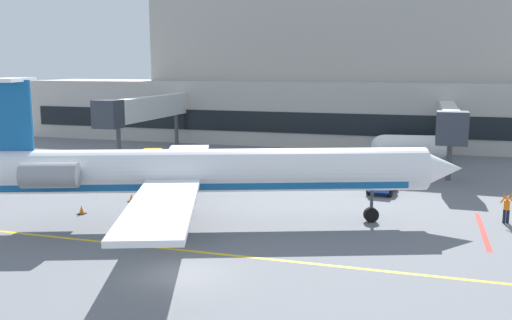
{
  "coord_description": "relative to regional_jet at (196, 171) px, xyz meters",
  "views": [
    {
      "loc": [
        10.4,
        -22.14,
        9.4
      ],
      "look_at": [
        -0.55,
        13.82,
        3.0
      ],
      "focal_mm": 38.96,
      "sensor_mm": 36.0,
      "label": 1
    }
  ],
  "objects": [
    {
      "name": "jet_bridge_east",
      "position": [
        -15.69,
        22.95,
        1.6
      ],
      "size": [
        2.4,
        17.42,
        6.23
      ],
      "color": "silver",
      "rests_on": "ground"
    },
    {
      "name": "baggage_tug",
      "position": [
        10.06,
        12.16,
        -2.37
      ],
      "size": [
        2.15,
        3.59,
        1.91
      ],
      "color": "#1E4CB2",
      "rests_on": "ground"
    },
    {
      "name": "safety_cone_alpha",
      "position": [
        -7.99,
        0.0,
        -3.0
      ],
      "size": [
        0.47,
        0.47,
        0.55
      ],
      "color": "orange",
      "rests_on": "ground"
    },
    {
      "name": "marshaller",
      "position": [
        17.78,
        5.7,
        -2.32
      ],
      "size": [
        0.83,
        0.34,
        1.84
      ],
      "color": "#191E33",
      "rests_on": "ground"
    },
    {
      "name": "safety_cone_bravo",
      "position": [
        -6.59,
        3.87,
        -3.0
      ],
      "size": [
        0.47,
        0.47,
        0.55
      ],
      "color": "orange",
      "rests_on": "ground"
    },
    {
      "name": "regional_jet",
      "position": [
        0.0,
        0.0,
        0.0
      ],
      "size": [
        30.4,
        24.61,
        8.71
      ],
      "color": "white",
      "rests_on": "ground"
    },
    {
      "name": "jet_bridge_west",
      "position": [
        14.89,
        23.19,
        1.24
      ],
      "size": [
        2.4,
        16.94,
        5.86
      ],
      "color": "silver",
      "rests_on": "ground"
    },
    {
      "name": "pushback_tractor",
      "position": [
        -9.35,
        12.35,
        -2.22
      ],
      "size": [
        2.85,
        3.38,
        2.31
      ],
      "color": "#E5B20C",
      "rests_on": "ground"
    },
    {
      "name": "ground",
      "position": [
        2.38,
        -7.63,
        -3.29
      ],
      "size": [
        120.0,
        120.0,
        0.11
      ],
      "color": "slate"
    },
    {
      "name": "terminal_building",
      "position": [
        0.81,
        38.42,
        4.13
      ],
      "size": [
        77.27,
        11.3,
        19.04
      ],
      "color": "#B7B2A8",
      "rests_on": "ground"
    },
    {
      "name": "fuel_tank",
      "position": [
        11.52,
        25.76,
        -1.72
      ],
      "size": [
        7.38,
        3.08,
        2.75
      ],
      "color": "white",
      "rests_on": "ground"
    }
  ]
}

